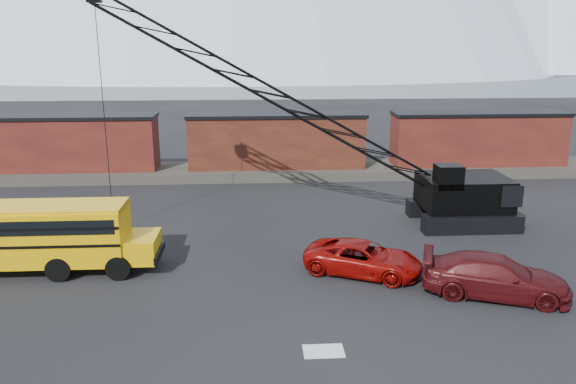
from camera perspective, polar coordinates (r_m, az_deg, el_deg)
name	(u,v)px	position (r m, az deg, el deg)	size (l,w,h in m)	color
ground	(300,300)	(23.48, 1.19, -10.88)	(160.00, 160.00, 0.00)	black
gravel_berm	(277,171)	(44.19, -1.14, 2.16)	(120.00, 5.00, 0.70)	#4A463D
boxcar_west_near	(66,143)	(45.93, -21.59, 4.67)	(13.70, 3.10, 4.17)	#411312
boxcar_mid	(277,141)	(43.71, -1.16, 5.25)	(13.70, 3.10, 4.17)	#572618
boxcar_east_near	(478,138)	(47.15, 18.74, 5.18)	(13.70, 3.10, 4.17)	#411312
snow_patch	(324,351)	(20.03, 3.64, -15.83)	(1.40, 0.90, 0.02)	silver
school_bus	(22,235)	(28.16, -25.40, -3.95)	(11.65, 2.65, 3.19)	#DCA004
red_pickup	(363,258)	(25.87, 7.67, -6.68)	(2.45, 5.31, 1.48)	#880806
maroon_suv	(495,276)	(25.02, 20.33, -8.03)	(2.41, 5.92, 1.72)	#430C0E
crawler_crane	(301,110)	(30.75, 1.29, 8.37)	(23.12, 4.20, 12.92)	black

